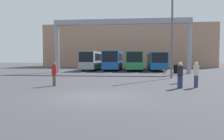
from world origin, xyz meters
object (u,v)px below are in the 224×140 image
at_px(bus_slot_0, 94,60).
at_px(lamp_post, 172,32).
at_px(pedestrian_far_center, 54,74).
at_px(tire_stack, 177,69).
at_px(pedestrian_mid_left, 196,74).
at_px(bus_slot_2, 135,60).
at_px(traffic_cone, 165,71).
at_px(pedestrian_mid_right, 181,72).
at_px(bus_slot_1, 113,60).
at_px(bus_slot_3, 156,60).
at_px(pedestrian_near_right, 180,75).

height_order(bus_slot_0, lamp_post, lamp_post).
distance_m(pedestrian_far_center, tire_stack, 19.53).
height_order(pedestrian_far_center, tire_stack, pedestrian_far_center).
xyz_separation_m(pedestrian_mid_left, lamp_post, (-0.51, 7.37, 3.76)).
bearing_deg(bus_slot_2, traffic_cone, -66.68).
bearing_deg(pedestrian_far_center, tire_stack, 100.15).
bearing_deg(traffic_cone, pedestrian_mid_right, -90.92).
bearing_deg(bus_slot_0, pedestrian_mid_left, -63.32).
bearing_deg(tire_stack, bus_slot_0, 149.16).
relative_size(pedestrian_far_center, pedestrian_mid_right, 0.99).
bearing_deg(pedestrian_far_center, pedestrian_mid_right, 64.17).
distance_m(bus_slot_2, lamp_post, 16.92).
relative_size(bus_slot_0, bus_slot_1, 1.21).
bearing_deg(bus_slot_0, pedestrian_mid_right, -61.30).
distance_m(bus_slot_1, bus_slot_2, 3.89).
height_order(bus_slot_3, pedestrian_far_center, bus_slot_3).
relative_size(bus_slot_2, lamp_post, 1.44).
bearing_deg(pedestrian_mid_right, pedestrian_far_center, 8.03).
distance_m(tire_stack, lamp_post, 9.35).
bearing_deg(pedestrian_mid_right, traffic_cone, -100.65).
xyz_separation_m(bus_slot_3, pedestrian_near_right, (-0.49, -23.38, -0.82)).
relative_size(pedestrian_far_center, tire_stack, 1.41).
bearing_deg(pedestrian_mid_left, pedestrian_near_right, 154.24).
bearing_deg(traffic_cone, bus_slot_1, 133.22).
distance_m(bus_slot_0, pedestrian_mid_right, 23.57).
bearing_deg(lamp_post, bus_slot_0, 125.03).
bearing_deg(traffic_cone, tire_stack, 36.89).
height_order(bus_slot_2, bus_slot_3, bus_slot_2).
bearing_deg(tire_stack, bus_slot_2, 126.28).
relative_size(pedestrian_mid_left, pedestrian_near_right, 1.02).
bearing_deg(bus_slot_3, pedestrian_mid_left, -88.31).
bearing_deg(pedestrian_mid_right, lamp_post, -99.53).
distance_m(pedestrian_far_center, pedestrian_near_right, 8.85).
distance_m(bus_slot_2, traffic_cone, 10.40).
bearing_deg(lamp_post, pedestrian_far_center, -141.36).
distance_m(pedestrian_mid_left, pedestrian_far_center, 10.01).
bearing_deg(traffic_cone, pedestrian_far_center, -124.04).
distance_m(bus_slot_0, bus_slot_3, 11.14).
distance_m(pedestrian_near_right, lamp_post, 8.74).
height_order(traffic_cone, lamp_post, lamp_post).
relative_size(bus_slot_1, pedestrian_near_right, 5.86).
bearing_deg(pedestrian_mid_right, pedestrian_near_right, 68.74).
height_order(bus_slot_1, bus_slot_3, bus_slot_1).
relative_size(bus_slot_3, traffic_cone, 17.56).
bearing_deg(pedestrian_near_right, traffic_cone, 84.37).
height_order(bus_slot_3, traffic_cone, bus_slot_3).
distance_m(bus_slot_1, tire_stack, 11.91).
distance_m(bus_slot_1, lamp_post, 17.08).
bearing_deg(lamp_post, bus_slot_3, 90.63).
xyz_separation_m(bus_slot_1, pedestrian_mid_left, (8.09, -22.41, -0.93)).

